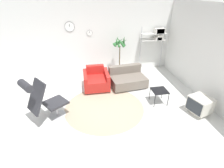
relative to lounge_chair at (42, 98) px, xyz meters
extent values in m
plane|color=silver|center=(1.74, 0.34, -0.73)|extent=(12.00, 12.00, 0.00)
cube|color=silver|center=(1.74, 3.06, 0.67)|extent=(12.00, 0.06, 2.80)
cylinder|color=black|center=(0.67, 3.02, 1.13)|extent=(0.37, 0.01, 0.37)
cylinder|color=white|center=(0.67, 3.02, 1.13)|extent=(0.35, 0.02, 0.35)
cube|color=black|center=(0.67, 3.01, 1.18)|extent=(0.01, 0.01, 0.11)
cylinder|color=black|center=(1.39, 3.02, 0.88)|extent=(0.23, 0.01, 0.23)
cylinder|color=white|center=(1.39, 3.02, 0.88)|extent=(0.21, 0.02, 0.21)
cube|color=black|center=(1.39, 3.01, 0.91)|extent=(0.01, 0.01, 0.06)
cube|color=silver|center=(4.72, 0.34, 0.67)|extent=(0.06, 12.00, 2.80)
cylinder|color=tan|center=(1.59, 0.33, -0.73)|extent=(2.33, 2.33, 0.01)
cylinder|color=#BCBCC1|center=(0.26, 0.19, -0.72)|extent=(0.62, 0.62, 0.02)
cylinder|color=#BCBCC1|center=(0.26, 0.19, -0.53)|extent=(0.06, 0.06, 0.35)
cube|color=#2D2D33|center=(0.26, 0.19, -0.32)|extent=(0.75, 0.74, 0.06)
cube|color=#2D2D33|center=(-0.10, -0.07, 0.08)|extent=(0.63, 0.66, 0.76)
cylinder|color=#2D2D33|center=(-0.24, -0.18, 0.45)|extent=(0.43, 0.49, 0.18)
cube|color=silver|center=(1.47, 1.53, -0.70)|extent=(0.71, 0.74, 0.06)
cube|color=red|center=(1.47, 1.53, -0.49)|extent=(0.63, 0.90, 0.36)
cube|color=red|center=(1.47, 1.89, -0.16)|extent=(0.62, 0.18, 0.31)
cube|color=red|center=(1.84, 1.53, -0.41)|extent=(0.13, 0.90, 0.53)
cube|color=red|center=(1.10, 1.52, -0.41)|extent=(0.13, 0.90, 0.53)
cube|color=black|center=(2.60, 1.50, -0.71)|extent=(1.17, 0.88, 0.05)
cube|color=#70665B|center=(2.60, 1.50, -0.52)|extent=(1.31, 1.02, 0.32)
cube|color=#70665B|center=(2.56, 1.84, -0.21)|extent=(1.23, 0.34, 0.30)
cube|color=black|center=(3.26, 0.32, -0.30)|extent=(0.46, 0.46, 0.02)
cylinder|color=black|center=(3.05, 0.11, -0.52)|extent=(0.02, 0.02, 0.42)
cylinder|color=black|center=(3.47, 0.11, -0.52)|extent=(0.02, 0.02, 0.42)
cylinder|color=black|center=(3.05, 0.53, -0.52)|extent=(0.02, 0.02, 0.42)
cylinder|color=black|center=(3.47, 0.53, -0.52)|extent=(0.02, 0.02, 0.42)
cylinder|color=beige|center=(4.16, -0.38, -0.68)|extent=(0.37, 0.37, 0.10)
cube|color=beige|center=(4.16, -0.38, -0.42)|extent=(0.64, 0.66, 0.42)
cube|color=#282D33|center=(3.92, -0.46, -0.42)|extent=(0.15, 0.47, 0.36)
cylinder|color=silver|center=(2.48, 2.47, -0.57)|extent=(0.29, 0.29, 0.32)
cylinder|color=#382819|center=(2.48, 2.47, -0.42)|extent=(0.27, 0.27, 0.02)
cylinder|color=brown|center=(2.48, 2.47, 0.04)|extent=(0.04, 0.04, 0.89)
cone|color=#2D6B33|center=(2.63, 2.45, 0.68)|extent=(0.17, 0.39, 0.46)
cone|color=#2D6B33|center=(2.59, 2.64, 0.58)|extent=(0.43, 0.33, 0.28)
cone|color=#2D6B33|center=(2.47, 2.68, 0.59)|extent=(0.46, 0.14, 0.30)
cone|color=#2D6B33|center=(2.37, 2.55, 0.63)|extent=(0.28, 0.34, 0.37)
cone|color=#2D6B33|center=(2.38, 2.42, 0.62)|extent=(0.23, 0.32, 0.33)
cone|color=#2D6B33|center=(2.46, 2.33, 0.67)|extent=(0.37, 0.14, 0.43)
cone|color=#2D6B33|center=(2.56, 2.38, 0.59)|extent=(0.31, 0.27, 0.30)
cylinder|color=#BCBCC1|center=(3.46, 2.94, 0.17)|extent=(0.03, 0.03, 1.79)
cylinder|color=#BCBCC1|center=(4.42, 2.94, 0.17)|extent=(0.03, 0.03, 1.79)
cube|color=silver|center=(3.94, 2.82, 0.55)|extent=(1.02, 0.28, 0.02)
cube|color=silver|center=(3.94, 2.82, 0.81)|extent=(1.02, 0.28, 0.02)
cube|color=beige|center=(4.12, 2.81, 0.61)|extent=(0.27, 0.24, 0.11)
cube|color=silver|center=(4.15, 2.81, 0.91)|extent=(0.40, 0.24, 0.19)
cube|color=#B7B2A8|center=(4.19, 2.81, 0.66)|extent=(0.25, 0.24, 0.20)
cube|color=beige|center=(4.16, 2.81, 0.91)|extent=(0.31, 0.24, 0.19)
camera|label=1|loc=(1.11, -3.87, 2.35)|focal=28.00mm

